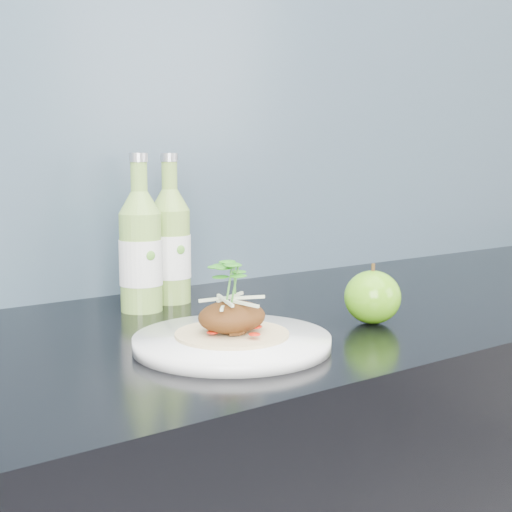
% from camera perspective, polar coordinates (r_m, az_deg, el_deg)
% --- Properties ---
extents(subway_backsplash, '(4.00, 0.02, 0.70)m').
position_cam_1_polar(subway_backsplash, '(1.25, -8.42, 13.34)').
color(subway_backsplash, '#6C8FA9').
rests_on(subway_backsplash, kitchen_counter).
extents(dinner_plate, '(0.24, 0.24, 0.02)m').
position_cam_1_polar(dinner_plate, '(0.87, -1.93, -6.88)').
color(dinner_plate, white).
rests_on(dinner_plate, kitchen_counter).
extents(pork_taco, '(0.14, 0.14, 0.09)m').
position_cam_1_polar(pork_taco, '(0.86, -1.94, -4.59)').
color(pork_taco, tan).
rests_on(pork_taco, dinner_plate).
extents(green_apple, '(0.08, 0.08, 0.08)m').
position_cam_1_polar(green_apple, '(1.00, 9.30, -3.27)').
color(green_apple, '#498A0F').
rests_on(green_apple, kitchen_counter).
extents(cider_bottle_left, '(0.07, 0.07, 0.24)m').
position_cam_1_polar(cider_bottle_left, '(1.08, -9.22, 0.34)').
color(cider_bottle_left, '#7EAB47').
rests_on(cider_bottle_left, kitchen_counter).
extents(cider_bottle_right, '(0.07, 0.07, 0.24)m').
position_cam_1_polar(cider_bottle_right, '(1.14, -6.85, 0.78)').
color(cider_bottle_right, '#7EA645').
rests_on(cider_bottle_right, kitchen_counter).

